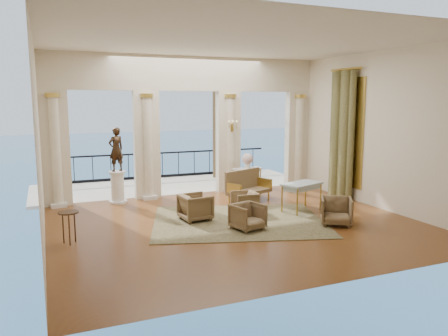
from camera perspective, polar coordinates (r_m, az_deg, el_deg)
name	(u,v)px	position (r m, az deg, el deg)	size (l,w,h in m)	color
floor	(237,224)	(11.15, 1.65, -7.30)	(9.00, 9.00, 0.00)	#46220E
room_walls	(258,110)	(9.71, 4.44, 7.51)	(9.00, 9.00, 9.00)	#F6EACE
arcade	(189,117)	(14.30, -4.61, 6.71)	(9.00, 0.56, 4.50)	beige
terrace	(173,185)	(16.49, -6.62, -2.27)	(10.00, 3.60, 0.10)	#B9AD99
balustrade	(162,167)	(17.93, -8.05, 0.08)	(9.00, 0.06, 1.03)	black
palm_tree	(215,75)	(17.61, -1.18, 12.03)	(2.00, 2.00, 4.50)	#4C3823
sea	(76,161)	(70.51, -18.71, 0.88)	(160.00, 160.00, 0.00)	#255489
curtain	(341,135)	(14.27, 15.08, 4.17)	(0.33, 1.40, 4.09)	#4F4F23
window_frame	(346,132)	(14.38, 15.69, 4.50)	(0.04, 1.60, 3.40)	gold
wall_sconce	(232,127)	(14.52, 1.08, 5.37)	(0.30, 0.11, 0.33)	gold
rug	(239,221)	(11.37, 1.93, -6.94)	(4.34, 3.37, 0.02)	#2F3216
armchair_a	(248,215)	(10.60, 3.13, -6.21)	(0.68, 0.64, 0.70)	#483C20
armchair_b	(336,210)	(11.35, 14.47, -5.30)	(0.74, 0.70, 0.77)	#483C20
armchair_c	(245,201)	(12.15, 2.70, -4.36)	(0.64, 0.60, 0.66)	#483C20
armchair_d	(196,206)	(11.41, -3.74, -4.96)	(0.74, 0.70, 0.77)	#483C20
settee	(247,186)	(13.47, 2.99, -2.39)	(1.60, 1.13, 0.98)	#483C20
game_table	(302,186)	(12.46, 10.14, -2.31)	(1.32, 1.00, 0.81)	#8EA9B6
pedestal	(118,188)	(13.68, -13.73, -2.52)	(0.53, 0.53, 0.98)	silver
statue	(116,149)	(13.50, -13.91, 2.37)	(0.48, 0.32, 1.33)	#302115
console_table	(247,173)	(14.41, 3.05, -0.60)	(0.97, 0.44, 0.90)	silver
urn	(247,160)	(14.35, 3.07, 1.11)	(0.37, 0.37, 0.49)	white
side_table	(68,216)	(10.08, -19.65, -5.96)	(0.44, 0.44, 0.71)	black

